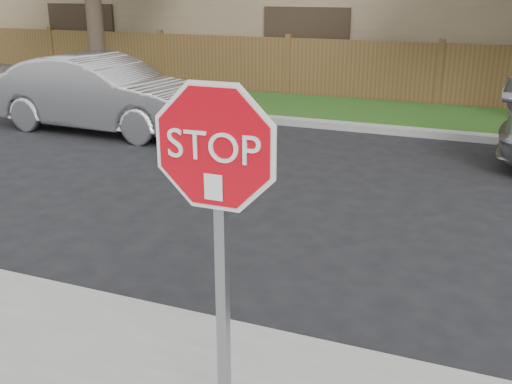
% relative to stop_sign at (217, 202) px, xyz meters
% --- Properties ---
extents(ground, '(90.00, 90.00, 0.00)m').
position_rel_stop_sign_xyz_m(ground, '(-0.03, 1.48, -1.83)').
color(ground, black).
rests_on(ground, ground).
extents(far_curb, '(70.00, 0.30, 0.15)m').
position_rel_stop_sign_xyz_m(far_curb, '(-0.03, 9.63, -1.75)').
color(far_curb, gray).
rests_on(far_curb, ground).
extents(grass_strip, '(70.00, 3.00, 0.12)m').
position_rel_stop_sign_xyz_m(grass_strip, '(-0.03, 11.28, -1.77)').
color(grass_strip, '#1E4714').
rests_on(grass_strip, ground).
extents(fence, '(70.00, 0.12, 1.60)m').
position_rel_stop_sign_xyz_m(fence, '(-0.03, 12.88, -1.03)').
color(fence, brown).
rests_on(fence, ground).
extents(stop_sign, '(1.01, 0.13, 2.55)m').
position_rel_stop_sign_xyz_m(stop_sign, '(0.00, 0.00, 0.00)').
color(stop_sign, gray).
rests_on(stop_sign, sidewalk_near).
extents(sedan_left, '(4.88, 1.83, 1.59)m').
position_rel_stop_sign_xyz_m(sedan_left, '(-6.36, 7.62, -1.03)').
color(sedan_left, '#B2B2B6').
rests_on(sedan_left, ground).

